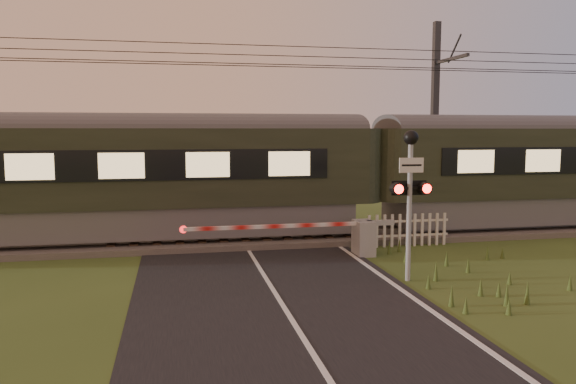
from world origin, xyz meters
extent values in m
plane|color=#374B1D|center=(0.00, 0.00, 0.00)|extent=(160.00, 160.00, 0.00)
cube|color=black|center=(0.00, 0.00, 0.01)|extent=(6.00, 140.00, 0.02)
cube|color=#47423D|center=(0.00, 6.50, 0.06)|extent=(140.00, 3.40, 0.24)
cube|color=slate|center=(0.00, 5.78, 0.26)|extent=(140.00, 0.08, 0.14)
cube|color=slate|center=(0.00, 7.22, 0.26)|extent=(140.00, 0.08, 0.14)
cube|color=#2D2116|center=(0.00, 6.50, 0.19)|extent=(0.24, 2.20, 0.06)
cylinder|color=black|center=(0.00, 6.20, 5.50)|extent=(120.00, 0.02, 0.02)
cylinder|color=black|center=(0.00, 6.80, 5.50)|extent=(120.00, 0.02, 0.02)
cylinder|color=black|center=(0.00, 6.50, 6.10)|extent=(120.00, 0.02, 0.02)
cylinder|color=black|center=(0.00, 6.50, 5.80)|extent=(120.00, 0.02, 0.02)
cube|color=slate|center=(-5.87, 6.50, 0.79)|extent=(18.51, 2.45, 0.92)
cube|color=#232A1C|center=(-5.87, 6.50, 2.40)|extent=(19.28, 2.66, 2.30)
cylinder|color=#4C4C4F|center=(-5.87, 6.50, 3.54)|extent=(19.28, 0.93, 0.93)
cube|color=#FFD893|center=(-5.87, 5.12, 2.51)|extent=(16.58, 0.04, 0.72)
cube|color=gray|center=(3.11, 3.74, 0.49)|extent=(0.49, 0.75, 0.97)
cylinder|color=gray|center=(2.98, 3.74, 0.49)|extent=(0.11, 0.11, 0.97)
cube|color=gray|center=(3.59, 3.74, 0.90)|extent=(0.79, 0.14, 0.14)
cube|color=red|center=(0.56, 3.74, 0.90)|extent=(4.84, 0.10, 0.10)
cylinder|color=red|center=(-1.87, 3.74, 0.90)|extent=(0.19, 0.04, 0.19)
cylinder|color=gray|center=(3.22, 0.95, 1.59)|extent=(0.12, 0.12, 3.18)
cube|color=white|center=(3.22, 0.89, 2.70)|extent=(0.58, 0.03, 0.34)
sphere|color=black|center=(3.22, 0.95, 3.32)|extent=(0.34, 0.34, 0.34)
cube|color=black|center=(3.22, 0.95, 2.17)|extent=(0.79, 0.06, 0.06)
cylinder|color=#FF140C|center=(2.89, 0.77, 2.17)|extent=(0.21, 0.02, 0.21)
cylinder|color=#FF140C|center=(3.56, 0.77, 2.17)|extent=(0.21, 0.02, 0.21)
cube|color=black|center=(3.22, 1.00, 2.17)|extent=(0.85, 0.02, 0.34)
cube|color=silver|center=(4.78, 4.63, 0.33)|extent=(2.66, 0.04, 0.07)
cube|color=silver|center=(4.78, 4.63, 0.77)|extent=(2.66, 0.04, 0.07)
cube|color=#2D2D30|center=(7.61, 8.80, 3.75)|extent=(0.24, 0.24, 7.50)
cube|color=#2D2D30|center=(7.61, 7.65, 6.00)|extent=(0.11, 2.40, 0.11)
camera|label=1|loc=(-2.05, -11.02, 3.48)|focal=35.00mm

